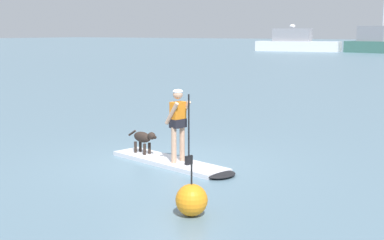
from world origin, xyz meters
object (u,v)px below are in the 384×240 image
object	(u,v)px
paddleboard	(176,163)
person_paddler	(178,120)
dog	(144,138)
marker_buoy	(192,200)
moored_boat_far_port	(377,43)
moored_boat_center	(296,43)

from	to	relation	value
paddleboard	person_paddler	bearing A→B (deg)	-12.23
dog	marker_buoy	bearing A→B (deg)	-41.74
person_paddler	marker_buoy	bearing A→B (deg)	-52.09
paddleboard	moored_boat_far_port	world-z (taller)	moored_boat_far_port
paddleboard	dog	xyz separation A→B (m)	(-1.11, 0.24, 0.43)
paddleboard	moored_boat_far_port	distance (m)	71.57
person_paddler	dog	xyz separation A→B (m)	(-1.21, 0.26, -0.58)
person_paddler	marker_buoy	world-z (taller)	person_paddler
person_paddler	moored_boat_center	bearing A→B (deg)	110.11
person_paddler	dog	bearing A→B (deg)	167.77
paddleboard	person_paddler	size ratio (longest dim) A/B	2.15
moored_boat_center	marker_buoy	size ratio (longest dim) A/B	12.59
moored_boat_center	dog	bearing A→B (deg)	-70.70
dog	marker_buoy	size ratio (longest dim) A/B	0.99
dog	moored_boat_far_port	size ratio (longest dim) A/B	0.10
moored_boat_far_port	marker_buoy	distance (m)	74.65
moored_boat_center	moored_boat_far_port	size ratio (longest dim) A/B	1.30
dog	person_paddler	bearing A→B (deg)	-12.23
person_paddler	paddleboard	bearing A→B (deg)	167.77
paddleboard	person_paddler	xyz separation A→B (m)	(0.10, -0.02, 1.02)
person_paddler	moored_boat_far_port	world-z (taller)	moored_boat_far_port
paddleboard	marker_buoy	xyz separation A→B (m)	(2.19, -2.70, 0.22)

